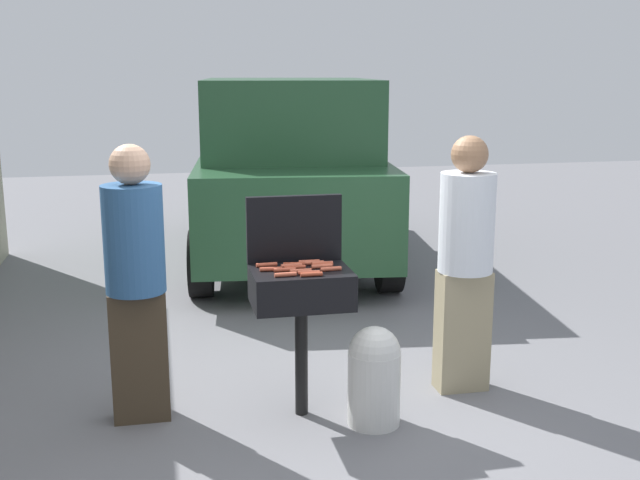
# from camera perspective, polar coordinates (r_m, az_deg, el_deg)

# --- Properties ---
(ground_plane) EXTENTS (24.00, 24.00, 0.00)m
(ground_plane) POSITION_cam_1_polar(r_m,az_deg,el_deg) (4.95, -0.26, -12.83)
(ground_plane) COLOR slate
(bbq_grill) EXTENTS (0.60, 0.44, 0.93)m
(bbq_grill) POSITION_cam_1_polar(r_m,az_deg,el_deg) (4.71, -1.41, -3.92)
(bbq_grill) COLOR black
(bbq_grill) RESTS_ON ground
(grill_lid_open) EXTENTS (0.60, 0.05, 0.42)m
(grill_lid_open) POSITION_cam_1_polar(r_m,az_deg,el_deg) (4.83, -1.92, 0.83)
(grill_lid_open) COLOR black
(grill_lid_open) RESTS_ON bbq_grill
(hot_dog_0) EXTENTS (0.13, 0.03, 0.03)m
(hot_dog_0) POSITION_cam_1_polar(r_m,az_deg,el_deg) (4.68, -1.87, -2.03)
(hot_dog_0) COLOR #AD4228
(hot_dog_0) RESTS_ON bbq_grill
(hot_dog_1) EXTENTS (0.13, 0.04, 0.03)m
(hot_dog_1) POSITION_cam_1_polar(r_m,az_deg,el_deg) (4.56, -0.84, -2.41)
(hot_dog_1) COLOR #C6593D
(hot_dog_1) RESTS_ON bbq_grill
(hot_dog_2) EXTENTS (0.13, 0.03, 0.03)m
(hot_dog_2) POSITION_cam_1_polar(r_m,az_deg,el_deg) (4.78, -0.50, -1.70)
(hot_dog_2) COLOR #C6593D
(hot_dog_2) RESTS_ON bbq_grill
(hot_dog_3) EXTENTS (0.13, 0.04, 0.03)m
(hot_dog_3) POSITION_cam_1_polar(r_m,az_deg,el_deg) (4.62, -2.62, -2.21)
(hot_dog_3) COLOR #B74C33
(hot_dog_3) RESTS_ON bbq_grill
(hot_dog_4) EXTENTS (0.13, 0.03, 0.03)m
(hot_dog_4) POSITION_cam_1_polar(r_m,az_deg,el_deg) (4.81, -0.81, -1.62)
(hot_dog_4) COLOR #C6593D
(hot_dog_4) RESTS_ON bbq_grill
(hot_dog_5) EXTENTS (0.13, 0.03, 0.03)m
(hot_dog_5) POSITION_cam_1_polar(r_m,az_deg,el_deg) (4.70, 0.13, -1.95)
(hot_dog_5) COLOR #C6593D
(hot_dog_5) RESTS_ON bbq_grill
(hot_dog_6) EXTENTS (0.13, 0.04, 0.03)m
(hot_dog_6) POSITION_cam_1_polar(r_m,az_deg,el_deg) (4.72, -2.13, -1.91)
(hot_dog_6) COLOR #C6593D
(hot_dog_6) RESTS_ON bbq_grill
(hot_dog_7) EXTENTS (0.13, 0.04, 0.03)m
(hot_dog_7) POSITION_cam_1_polar(r_m,az_deg,el_deg) (4.75, -1.94, -1.80)
(hot_dog_7) COLOR #AD4228
(hot_dog_7) RESTS_ON bbq_grill
(hot_dog_8) EXTENTS (0.13, 0.03, 0.03)m
(hot_dog_8) POSITION_cam_1_polar(r_m,az_deg,el_deg) (4.52, -2.56, -2.56)
(hot_dog_8) COLOR #C6593D
(hot_dog_8) RESTS_ON bbq_grill
(hot_dog_9) EXTENTS (0.13, 0.03, 0.03)m
(hot_dog_9) POSITION_cam_1_polar(r_m,az_deg,el_deg) (4.64, -3.67, -2.16)
(hot_dog_9) COLOR #B74C33
(hot_dog_9) RESTS_ON bbq_grill
(hot_dog_10) EXTENTS (0.13, 0.03, 0.03)m
(hot_dog_10) POSITION_cam_1_polar(r_m,az_deg,el_deg) (4.74, 0.19, -1.83)
(hot_dog_10) COLOR #AD4228
(hot_dog_10) RESTS_ON bbq_grill
(hot_dog_11) EXTENTS (0.13, 0.03, 0.03)m
(hot_dog_11) POSITION_cam_1_polar(r_m,az_deg,el_deg) (4.52, -0.64, -2.55)
(hot_dog_11) COLOR #AD4228
(hot_dog_11) RESTS_ON bbq_grill
(hot_dog_12) EXTENTS (0.13, 0.04, 0.03)m
(hot_dog_12) POSITION_cam_1_polar(r_m,az_deg,el_deg) (4.64, 0.80, -2.14)
(hot_dog_12) COLOR #C6593D
(hot_dog_12) RESTS_ON bbq_grill
(hot_dog_13) EXTENTS (0.13, 0.03, 0.03)m
(hot_dog_13) POSITION_cam_1_polar(r_m,az_deg,el_deg) (4.60, -1.44, -2.29)
(hot_dog_13) COLOR #C6593D
(hot_dog_13) RESTS_ON bbq_grill
(hot_dog_14) EXTENTS (0.13, 0.03, 0.03)m
(hot_dog_14) POSITION_cam_1_polar(r_m,az_deg,el_deg) (4.75, -3.96, -1.83)
(hot_dog_14) COLOR #B74C33
(hot_dog_14) RESTS_ON bbq_grill
(hot_dog_15) EXTENTS (0.13, 0.03, 0.03)m
(hot_dog_15) POSITION_cam_1_polar(r_m,az_deg,el_deg) (4.77, 0.18, -1.75)
(hot_dog_15) COLOR #C6593D
(hot_dog_15) RESTS_ON bbq_grill
(propane_tank) EXTENTS (0.32, 0.32, 0.62)m
(propane_tank) POSITION_cam_1_polar(r_m,az_deg,el_deg) (4.74, 4.03, -9.83)
(propane_tank) COLOR silver
(propane_tank) RESTS_ON ground
(person_left) EXTENTS (0.36, 0.36, 1.70)m
(person_left) POSITION_cam_1_polar(r_m,az_deg,el_deg) (4.74, -13.46, -2.48)
(person_left) COLOR #3F3323
(person_left) RESTS_ON ground
(person_right) EXTENTS (0.36, 0.36, 1.71)m
(person_right) POSITION_cam_1_polar(r_m,az_deg,el_deg) (5.14, 10.69, -1.12)
(person_right) COLOR gray
(person_right) RESTS_ON ground
(parked_minivan) EXTENTS (2.46, 4.60, 2.02)m
(parked_minivan) POSITION_cam_1_polar(r_m,az_deg,el_deg) (8.73, -2.40, 5.26)
(parked_minivan) COLOR #234C2D
(parked_minivan) RESTS_ON ground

